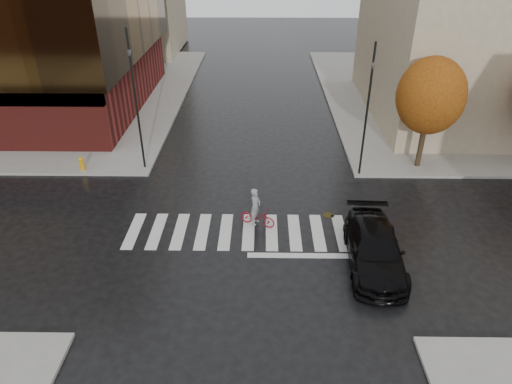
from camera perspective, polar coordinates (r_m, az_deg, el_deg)
ground at (r=21.47m, az=-0.97°, el=-5.76°), size 120.00×120.00×0.00m
sidewalk_nw at (r=45.78m, az=-27.92°, el=10.88°), size 30.00×30.00×0.15m
sidewalk_ne at (r=45.21m, az=28.12°, el=10.62°), size 30.00×30.00×0.15m
crosswalk at (r=21.87m, az=-0.93°, el=-4.98°), size 12.00×3.00×0.01m
tree_ne_a at (r=27.70m, az=21.01°, el=11.13°), size 3.80×3.80×6.50m
sedan at (r=20.12m, az=14.58°, el=-6.88°), size 2.51×5.61×1.60m
cyclist at (r=21.96m, az=0.09°, el=-2.65°), size 1.88×1.24×2.02m
traffic_light_nw at (r=26.50m, az=-14.94°, el=12.08°), size 0.23×0.20×8.01m
traffic_light_ne at (r=25.67m, az=13.84°, el=10.78°), size 0.17×0.20×7.48m
fire_hydrant at (r=28.74m, az=-20.96°, el=3.41°), size 0.29×0.29×0.82m
manhole at (r=23.35m, az=9.05°, el=-2.87°), size 0.63×0.63×0.01m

